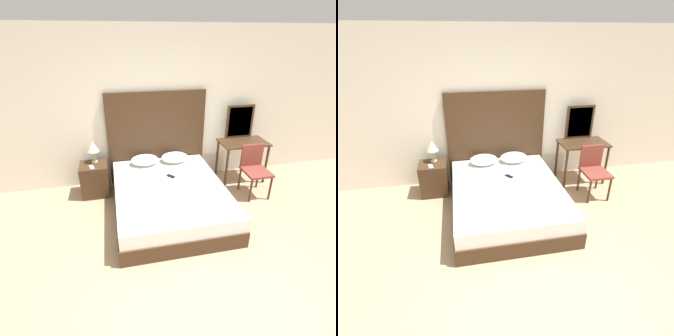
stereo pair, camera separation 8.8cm
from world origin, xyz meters
TOP-DOWN VIEW (x-y plane):
  - ground_plane at (0.00, 0.00)m, footprint 16.00×16.00m
  - wall_back at (0.00, 2.79)m, footprint 10.00×0.06m
  - bed at (-0.03, 1.64)m, footprint 1.68×2.08m
  - headboard at (-0.03, 2.71)m, footprint 1.76×0.05m
  - pillow_left at (-0.30, 2.46)m, footprint 0.49×0.36m
  - pillow_right at (0.24, 2.46)m, footprint 0.49×0.36m
  - phone_on_bed at (0.06, 1.92)m, footprint 0.15×0.16m
  - nightstand at (-1.18, 2.40)m, footprint 0.46×0.43m
  - table_lamp at (-1.16, 2.49)m, footprint 0.20×0.20m
  - phone_on_nightstand at (-1.20, 2.29)m, footprint 0.11×0.16m
  - vanity_desk at (1.52, 2.37)m, footprint 0.86×0.54m
  - vanity_mirror at (1.52, 2.61)m, footprint 0.53×0.03m
  - chair at (1.52, 1.87)m, footprint 0.42×0.47m

SIDE VIEW (x-z plane):
  - ground_plane at x=0.00m, z-range 0.00..0.00m
  - bed at x=-0.03m, z-range 0.00..0.45m
  - nightstand at x=-1.18m, z-range 0.00..0.57m
  - phone_on_bed at x=0.06m, z-range 0.45..0.46m
  - chair at x=1.52m, z-range 0.07..0.93m
  - pillow_left at x=-0.30m, z-range 0.45..0.62m
  - pillow_right at x=0.24m, z-range 0.45..0.62m
  - phone_on_nightstand at x=-1.20m, z-range 0.57..0.58m
  - vanity_desk at x=1.52m, z-range 0.24..1.02m
  - headboard at x=-0.03m, z-range 0.00..1.68m
  - table_lamp at x=-1.16m, z-range 0.66..1.05m
  - vanity_mirror at x=1.52m, z-range 0.77..1.39m
  - wall_back at x=0.00m, z-range 0.00..2.70m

